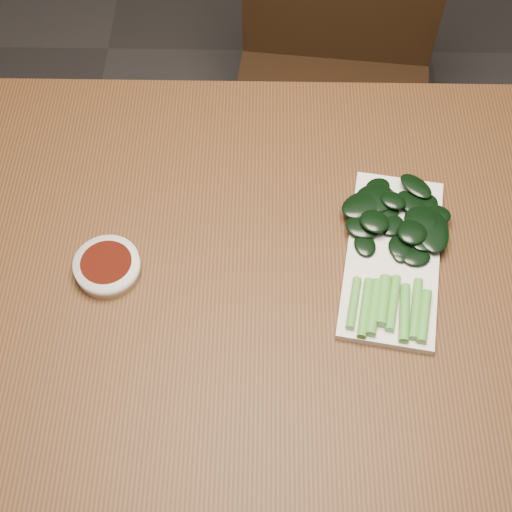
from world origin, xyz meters
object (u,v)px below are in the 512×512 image
Objects in this scene: table at (270,289)px; sauce_bowl at (107,267)px; serving_plate at (392,257)px; chair_far at (333,81)px; gai_lan at (397,241)px.

table is 0.26m from sauce_bowl.
sauce_bowl is 0.44m from serving_plate.
sauce_bowl is (-0.40, -0.69, 0.28)m from chair_far.
table is 14.01× the size of sauce_bowl.
table is at bearing 3.60° from sauce_bowl.
chair_far is 2.74× the size of serving_plate.
table is 4.31× the size of serving_plate.
sauce_bowl is at bearing -173.75° from gai_lan.
chair_far is (0.15, 0.68, -0.19)m from table.
serving_plate is 0.03m from gai_lan.
sauce_bowl is 0.31× the size of serving_plate.
gai_lan is (0.01, 0.02, 0.02)m from serving_plate.
sauce_bowl is (-0.25, -0.02, 0.09)m from table.
chair_far is at bearing 77.53° from table.
chair_far is 2.91× the size of gai_lan.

